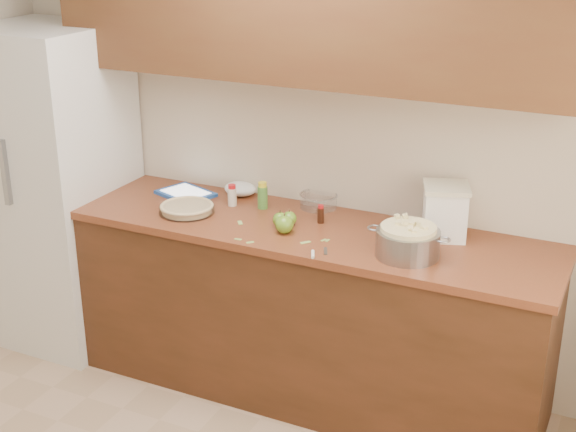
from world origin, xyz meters
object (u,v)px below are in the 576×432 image
at_px(flour_canister, 445,211).
at_px(tablet, 186,193).
at_px(colander, 408,242).
at_px(pie, 187,208).

relative_size(flour_canister, tablet, 0.78).
distance_m(colander, tablet, 1.35).
height_order(colander, tablet, colander).
xyz_separation_m(pie, tablet, (-0.15, 0.22, -0.01)).
height_order(pie, flour_canister, flour_canister).
distance_m(flour_canister, tablet, 1.42).
bearing_deg(colander, tablet, 169.14).
distance_m(pie, tablet, 0.27).
distance_m(colander, flour_canister, 0.31).
bearing_deg(colander, pie, 178.38).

